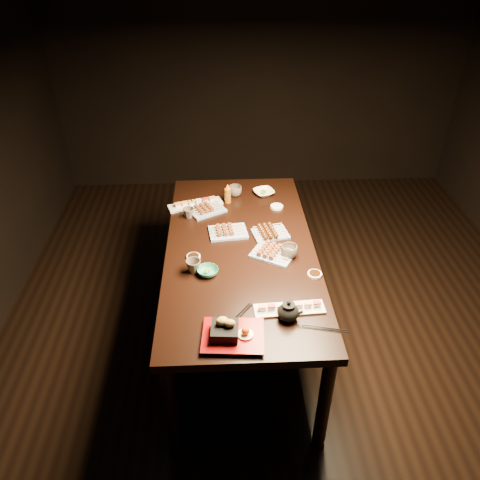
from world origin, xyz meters
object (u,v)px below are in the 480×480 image
at_px(tempura_tray, 233,330).
at_px(condiment_bottle, 228,193).
at_px(sushi_platter_far, 195,203).
at_px(edamame_bowl_cream, 264,192).
at_px(yakitori_plate_right, 273,251).
at_px(edamame_bowl_green, 208,271).
at_px(yakitori_plate_left, 207,207).
at_px(yakitori_plate_center, 228,229).
at_px(teacup_far_right, 235,191).
at_px(sushi_platter_near, 290,307).
at_px(teacup_mid_right, 289,251).
at_px(teacup_near_left, 193,266).
at_px(teacup_far_left, 189,213).
at_px(teapot, 288,310).
at_px(dining_table, 240,294).

relative_size(tempura_tray, condiment_bottle, 2.07).
relative_size(sushi_platter_far, edamame_bowl_cream, 2.64).
bearing_deg(edamame_bowl_cream, yakitori_plate_right, -90.94).
bearing_deg(edamame_bowl_green, yakitori_plate_left, 91.15).
xyz_separation_m(yakitori_plate_center, condiment_bottle, (0.01, 0.40, 0.04)).
bearing_deg(edamame_bowl_green, teacup_far_right, 78.12).
xyz_separation_m(sushi_platter_near, tempura_tray, (-0.29, -0.18, 0.03)).
bearing_deg(sushi_platter_far, condiment_bottle, 171.63).
height_order(sushi_platter_far, yakitori_plate_center, yakitori_plate_center).
distance_m(sushi_platter_near, teacup_mid_right, 0.46).
height_order(tempura_tray, teacup_near_left, tempura_tray).
xyz_separation_m(yakitori_plate_left, edamame_bowl_cream, (0.41, 0.21, -0.01)).
xyz_separation_m(yakitori_plate_center, edamame_bowl_green, (-0.12, -0.41, -0.01)).
bearing_deg(edamame_bowl_green, tempura_tray, -75.90).
relative_size(teacup_near_left, teacup_far_left, 1.13).
xyz_separation_m(yakitori_plate_left, condiment_bottle, (0.15, 0.11, 0.04)).
bearing_deg(teacup_far_left, condiment_bottle, 35.68).
relative_size(yakitori_plate_right, teacup_mid_right, 2.42).
relative_size(yakitori_plate_center, teacup_mid_right, 2.39).
bearing_deg(teacup_far_right, sushi_platter_near, -79.27).
height_order(yakitori_plate_right, teacup_near_left, teacup_near_left).
bearing_deg(sushi_platter_near, edamame_bowl_cream, 87.76).
height_order(sushi_platter_near, edamame_bowl_green, sushi_platter_near).
bearing_deg(tempura_tray, teapot, 28.12).
bearing_deg(yakitori_plate_left, tempura_tray, -112.11).
distance_m(dining_table, sushi_platter_far, 0.72).
distance_m(tempura_tray, teacup_far_left, 1.14).
xyz_separation_m(yakitori_plate_center, teacup_far_left, (-0.26, 0.20, 0.00)).
bearing_deg(condiment_bottle, sushi_platter_near, -75.70).
bearing_deg(condiment_bottle, edamame_bowl_green, -99.42).
bearing_deg(yakitori_plate_right, sushi_platter_near, -55.71).
distance_m(edamame_bowl_cream, condiment_bottle, 0.29).
bearing_deg(condiment_bottle, tempura_tray, -90.40).
xyz_separation_m(yakitori_plate_right, teacup_near_left, (-0.46, -0.14, 0.01)).
height_order(teacup_near_left, teacup_mid_right, same).
relative_size(tempura_tray, teacup_far_left, 3.96).
relative_size(yakitori_plate_center, teacup_near_left, 2.82).
bearing_deg(sushi_platter_near, condiment_bottle, 101.03).
bearing_deg(teacup_far_right, yakitori_plate_center, -97.46).
bearing_deg(condiment_bottle, teacup_near_left, -105.32).
distance_m(yakitori_plate_left, edamame_bowl_green, 0.69).
height_order(teacup_far_left, condiment_bottle, condiment_bottle).
xyz_separation_m(sushi_platter_far, yakitori_plate_center, (0.22, -0.36, 0.01)).
bearing_deg(yakitori_plate_right, yakitori_plate_left, 157.22).
height_order(teacup_mid_right, condiment_bottle, condiment_bottle).
height_order(yakitori_plate_center, teacup_far_right, teacup_far_right).
relative_size(yakitori_plate_right, edamame_bowl_cream, 1.69).
bearing_deg(dining_table, teacup_mid_right, -25.78).
height_order(sushi_platter_near, teacup_far_right, teacup_far_right).
distance_m(tempura_tray, condiment_bottle, 1.30).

